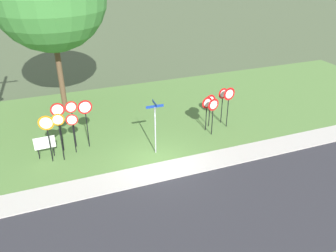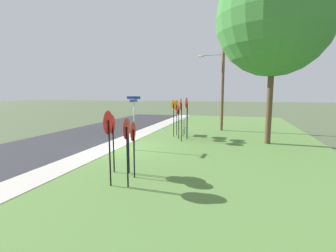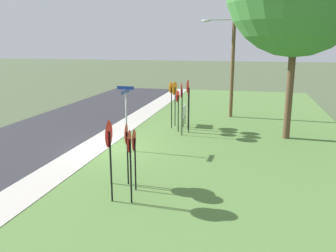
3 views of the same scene
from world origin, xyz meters
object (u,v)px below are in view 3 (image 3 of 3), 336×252
Objects in this scene: stop_sign_near_left at (189,97)px; stop_sign_far_left at (182,97)px; stop_sign_far_center at (175,94)px; stop_sign_center_tall at (171,95)px; stop_sign_far_right at (188,93)px; stop_sign_near_right at (178,102)px; yield_sign_near_right at (134,146)px; yield_sign_center at (109,136)px; yield_sign_far_left at (126,140)px; yield_sign_far_right at (129,150)px; street_name_post at (126,113)px; yield_sign_near_left at (109,142)px; utility_pole at (231,45)px; notice_board at (184,112)px.

stop_sign_far_left is at bearing -26.71° from stop_sign_near_left.
stop_sign_center_tall reaches higher than stop_sign_far_center.
stop_sign_far_right is (0.67, 0.93, 0.14)m from stop_sign_far_center.
stop_sign_near_right is 1.09× the size of yield_sign_near_right.
stop_sign_far_center is at bearing 167.55° from yield_sign_center.
stop_sign_far_left reaches higher than yield_sign_near_right.
stop_sign_far_right is 1.30× the size of yield_sign_far_left.
stop_sign_near_right is 1.41m from stop_sign_far_center.
street_name_post reaches higher than yield_sign_far_right.
stop_sign_center_tall reaches higher than yield_sign_near_left.
street_name_post is at bearing -34.99° from stop_sign_near_left.
stop_sign_far_center is 9.21m from yield_sign_far_left.
stop_sign_far_center reaches higher than yield_sign_near_right.
utility_pole reaches higher than stop_sign_center_tall.
stop_sign_far_right is 1.23× the size of yield_sign_center.
stop_sign_near_left is 0.97× the size of stop_sign_far_right.
stop_sign_far_right is at bearing -26.56° from utility_pole.
stop_sign_far_right is at bearing 159.09° from street_name_post.
yield_sign_near_right is (9.06, 0.77, -0.37)m from stop_sign_center_tall.
stop_sign_near_left is 1.19× the size of yield_sign_center.
stop_sign_near_right is at bearing 44.49° from stop_sign_center_tall.
yield_sign_far_left is 0.95× the size of yield_sign_center.
yield_sign_near_left is at bearing -12.06° from yield_sign_far_left.
yield_sign_near_right is at bearing 11.42° from stop_sign_center_tall.
stop_sign_center_tall is at bearing 167.95° from yield_sign_center.
yield_sign_center is at bearing 7.71° from stop_sign_far_center.
notice_board is (-10.88, -0.32, -0.94)m from yield_sign_far_right.
yield_sign_far_left is (7.91, -0.22, -0.02)m from stop_sign_near_right.
stop_sign_far_center is 10.66m from yield_sign_far_right.
stop_sign_near_left is 0.98× the size of stop_sign_far_left.
stop_sign_center_tall is 10.09m from yield_sign_near_left.
utility_pole is at bearing 162.33° from yield_sign_near_right.
stop_sign_near_right is 0.77× the size of street_name_post.
stop_sign_near_right is at bearing -5.18° from notice_board.
stop_sign_far_right is at bearing 64.11° from stop_sign_far_center.
utility_pole reaches higher than yield_sign_near_left.
stop_sign_near_right is at bearing -160.82° from stop_sign_far_left.
notice_board is at bearing -178.61° from stop_sign_far_left.
stop_sign_far_right is at bearing -173.01° from stop_sign_near_left.
stop_sign_near_right reaches higher than notice_board.
stop_sign_far_center is 2.16× the size of notice_board.
yield_sign_near_left is 5.42m from street_name_post.
yield_sign_far_right is at bearing 87.81° from yield_sign_near_left.
stop_sign_near_left is 4.61m from street_name_post.
stop_sign_far_left is 0.99× the size of stop_sign_far_right.
yield_sign_near_left is 1.19m from yield_sign_near_right.
utility_pole is at bearing 140.55° from notice_board.
utility_pole is at bearing 152.34° from stop_sign_near_left.
street_name_post is at bearing -24.84° from utility_pole.
stop_sign_far_right is 1.22× the size of yield_sign_far_right.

